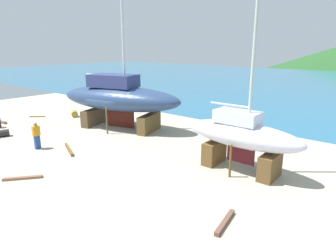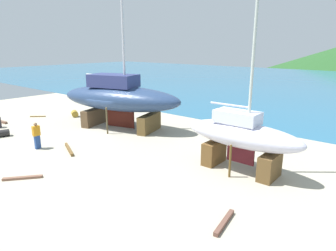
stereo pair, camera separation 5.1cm
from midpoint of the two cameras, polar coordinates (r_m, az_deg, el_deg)
ground_plane at (r=22.28m, az=-17.37°, el=-2.38°), size 41.70×41.70×0.00m
sea_water at (r=59.04m, az=21.89°, el=7.77°), size 163.14×68.16×0.01m
sailboat_far_slipway at (r=23.77m, az=-9.51°, el=5.36°), size 10.95×6.09×17.73m
sailboat_small_center at (r=15.78m, az=13.94°, el=-1.97°), size 6.42×2.35×11.07m
worker at (r=20.67m, az=-24.19°, el=-1.75°), size 0.25×0.45×1.75m
barrel_blue_faded at (r=29.04m, az=-17.72°, el=2.18°), size 0.94×0.87×0.59m
barrel_tipped_right at (r=24.75m, az=-29.38°, el=-1.31°), size 0.75×0.93×0.52m
timber_short_skew at (r=30.25m, az=-24.04°, el=1.60°), size 1.11×1.07×0.10m
timber_long_aft at (r=16.62m, az=-26.42°, el=-9.10°), size 1.33×1.59×0.11m
timber_plank_near at (r=19.77m, az=-18.71°, el=-4.41°), size 2.23×1.05×0.18m
timber_long_fore at (r=11.73m, az=10.84°, el=-17.93°), size 0.48×1.78×0.16m
timber_plank_far at (r=29.52m, az=-29.82°, el=0.67°), size 1.89×0.44×0.18m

